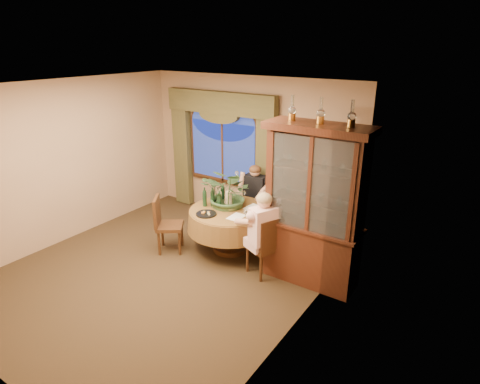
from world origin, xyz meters
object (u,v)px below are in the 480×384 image
Objects in this scene: chair_back_right at (290,224)px; wine_bottle_3 at (220,197)px; wine_bottle_5 at (212,197)px; chair_front_left at (170,225)px; person_pink at (264,236)px; person_back at (255,198)px; chair_back at (263,207)px; stoneware_vase at (228,199)px; oil_lamp_right at (352,114)px; wine_bottle_1 at (219,200)px; dining_table at (230,230)px; centerpiece_plant at (230,173)px; olive_bowl at (231,209)px; china_cabinet at (314,207)px; wine_bottle_0 at (205,197)px; oil_lamp_center at (321,111)px; person_scarf at (284,210)px; chair_right at (263,245)px; wine_bottle_2 at (223,193)px; oil_lamp_left at (292,108)px; wine_bottle_4 at (213,192)px.

chair_back_right is 1.28m from wine_bottle_3.
chair_front_left is at bearing -132.60° from wine_bottle_5.
person_pink is 1.64m from person_back.
chair_back is 3.53× the size of stoneware_vase.
oil_lamp_right is 0.35× the size of chair_back_right.
stoneware_vase is 0.83× the size of wine_bottle_1.
dining_table is 0.97m from centerpiece_plant.
olive_bowl is (0.03, -0.02, 0.40)m from dining_table.
person_pink is at bearing -28.40° from centerpiece_plant.
china_cabinet is at bearing -0.21° from wine_bottle_1.
wine_bottle_0 is at bearing -144.89° from wine_bottle_5.
oil_lamp_center is 2.73m from chair_back.
person_back is at bearing 147.66° from oil_lamp_center.
wine_bottle_5 is (-0.26, -0.95, 0.27)m from person_back.
person_scarf is 5.40× the size of stoneware_vase.
chair_right is at bearing -13.86° from wine_bottle_5.
chair_front_left is (-0.90, -1.55, 0.00)m from chair_back.
centerpiece_plant is at bearing 51.81° from stoneware_vase.
oil_lamp_right is at bearing 64.85° from chair_front_left.
chair_front_left is at bearing -144.97° from dining_table.
chair_back is 5.58× the size of olive_bowl.
centerpiece_plant is at bearing 74.53° from wine_bottle_1.
wine_bottle_0 is (-0.47, -0.09, 0.14)m from olive_bowl.
chair_back_right is (-0.01, 0.91, 0.00)m from chair_right.
chair_back is 2.91× the size of wine_bottle_2.
wine_bottle_3 is at bearing 82.21° from person_scarf.
centerpiece_plant is at bearing 124.93° from dining_table.
oil_lamp_right is (0.82, 0.00, 0.00)m from oil_lamp_left.
oil_lamp_left is 2.17m from wine_bottle_2.
olive_bowl is (0.13, -0.12, -0.11)m from stoneware_vase.
wine_bottle_4 is at bearing 123.20° from wine_bottle_5.
chair_front_left is (-2.36, -0.48, -2.05)m from oil_lamp_center.
wine_bottle_4 is at bearing 161.54° from olive_bowl.
wine_bottle_1 reaches higher than chair_back_right.
stoneware_vase is 0.24m from wine_bottle_2.
wine_bottle_5 is at bearing -146.67° from centerpiece_plant.
chair_front_left is 0.75× the size of person_back.
dining_table is 1.50× the size of chair_back_right.
olive_bowl is at bearing 2.78° from wine_bottle_5.
oil_lamp_left is 1.03× the size of wine_bottle_3.
chair_front_left is at bearing 58.58° from person_back.
chair_front_left is 2.91× the size of wine_bottle_0.
china_cabinet reaches higher than wine_bottle_0.
oil_lamp_center is 2.05m from person_scarf.
wine_bottle_1 is 0.38m from wine_bottle_4.
wine_bottle_1 is at bearing -146.79° from dining_table.
oil_lamp_center is at bearing -3.02° from olive_bowl.
wine_bottle_2 is at bearing 169.98° from china_cabinet.
wine_bottle_2 is at bearing 86.88° from person_pink.
chair_back is (-1.87, 1.07, -2.05)m from oil_lamp_right.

